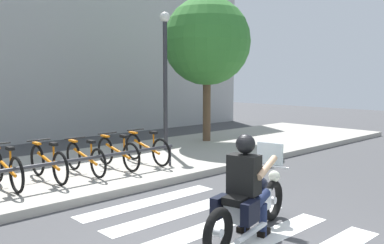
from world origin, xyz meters
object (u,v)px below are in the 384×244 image
object	(u,v)px
bicycle_7	(147,148)
bicycle_5	(85,158)
motorcycle	(249,204)
street_lamp	(165,68)
bicycle_3	(6,169)
tree_near_rack	(207,42)
bicycle_6	(118,153)
bicycle_4	(48,163)
rider	(247,179)
bike_rack	(40,167)

from	to	relation	value
bicycle_7	bicycle_5	bearing A→B (deg)	179.98
motorcycle	bicycle_5	world-z (taller)	motorcycle
bicycle_5	street_lamp	distance (m)	3.83
bicycle_3	tree_near_rack	distance (m)	7.46
bicycle_5	tree_near_rack	xyz separation A→B (m)	(5.16, 1.52, 2.79)
bicycle_3	bicycle_6	world-z (taller)	bicycle_3
bicycle_4	rider	bearing A→B (deg)	-79.00
bicycle_6	street_lamp	distance (m)	3.21
tree_near_rack	bike_rack	bearing A→B (deg)	-161.89
rider	bicycle_5	xyz separation A→B (m)	(-0.03, 4.29, -0.33)
motorcycle	bicycle_6	size ratio (longest dim) A/B	1.31
bicycle_4	motorcycle	bearing A→B (deg)	-77.97
bicycle_6	bike_rack	size ratio (longest dim) A/B	0.27
street_lamp	tree_near_rack	world-z (taller)	tree_near_rack
motorcycle	bicycle_6	xyz separation A→B (m)	(0.69, 4.28, 0.05)
rider	tree_near_rack	xyz separation A→B (m)	(5.12, 5.82, 2.47)
bicycle_7	rider	bearing A→B (deg)	-110.06
bicycle_4	bike_rack	world-z (taller)	bicycle_4
motorcycle	bicycle_7	world-z (taller)	motorcycle
bicycle_7	bike_rack	world-z (taller)	bicycle_7
bicycle_3	bicycle_4	world-z (taller)	bicycle_3
bike_rack	bicycle_3	bearing A→B (deg)	125.85
bicycle_5	bicycle_3	bearing A→B (deg)	-179.96
bicycle_7	street_lamp	distance (m)	2.69
bicycle_4	street_lamp	size ratio (longest dim) A/B	0.43
motorcycle	bicycle_4	distance (m)	4.37
bicycle_4	bicycle_6	size ratio (longest dim) A/B	1.01
motorcycle	tree_near_rack	world-z (taller)	tree_near_rack
bicycle_3	street_lamp	bearing A→B (deg)	13.42
bicycle_5	bike_rack	xyz separation A→B (m)	(-1.20, -0.55, 0.09)
bike_rack	street_lamp	bearing A→B (deg)	21.24
rider	bicycle_4	world-z (taller)	rider
bicycle_5	bicycle_6	size ratio (longest dim) A/B	0.99
bicycle_6	street_lamp	world-z (taller)	street_lamp
bicycle_7	street_lamp	size ratio (longest dim) A/B	0.44
bicycle_5	tree_near_rack	distance (m)	6.06
bike_rack	bicycle_5	bearing A→B (deg)	24.80
bicycle_6	bicycle_7	size ratio (longest dim) A/B	0.97
bicycle_3	bicycle_4	size ratio (longest dim) A/B	1.00
bicycle_4	street_lamp	world-z (taller)	street_lamp
rider	bicycle_7	size ratio (longest dim) A/B	0.83
bike_rack	street_lamp	distance (m)	4.99
tree_near_rack	bicycle_5	bearing A→B (deg)	-163.53
bicycle_3	bicycle_7	size ratio (longest dim) A/B	0.98
street_lamp	bicycle_7	bearing A→B (deg)	-143.47
bicycle_5	bicycle_4	bearing A→B (deg)	-179.95
bicycle_4	bicycle_5	distance (m)	0.80
bicycle_4	bike_rack	xyz separation A→B (m)	(-0.40, -0.55, 0.07)
rider	bicycle_6	distance (m)	4.37
bicycle_6	street_lamp	bearing A→B (deg)	25.88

